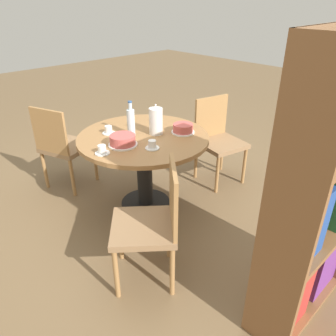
% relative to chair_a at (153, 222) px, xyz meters
% --- Properties ---
extents(ground_plane, '(14.00, 14.00, 0.00)m').
position_rel_chair_a_xyz_m(ground_plane, '(-0.53, -0.72, -0.47)').
color(ground_plane, brown).
extents(dining_table, '(1.13, 1.13, 0.71)m').
position_rel_chair_a_xyz_m(dining_table, '(-0.53, -0.72, 0.09)').
color(dining_table, black).
rests_on(dining_table, ground_plane).
extents(chair_a, '(0.59, 0.59, 0.87)m').
position_rel_chair_a_xyz_m(chair_a, '(0.00, 0.00, 0.00)').
color(chair_a, '#A87A47').
rests_on(chair_a, ground_plane).
extents(chair_b, '(0.50, 0.50, 0.87)m').
position_rel_chair_a_xyz_m(chair_b, '(-1.42, -0.59, 0.00)').
color(chair_b, '#A87A47').
rests_on(chair_b, ground_plane).
extents(chair_c, '(0.54, 0.54, 0.87)m').
position_rel_chair_a_xyz_m(chair_c, '(-0.17, -1.54, 0.00)').
color(chair_c, '#A87A47').
rests_on(chair_c, ground_plane).
extents(bookshelf, '(0.80, 0.28, 1.68)m').
position_rel_chair_a_xyz_m(bookshelf, '(-0.50, 0.80, 0.34)').
color(bookshelf, brown).
rests_on(bookshelf, ground_plane).
extents(coffee_pot, '(0.12, 0.12, 0.27)m').
position_rel_chair_a_xyz_m(coffee_pot, '(-0.64, -0.68, 0.36)').
color(coffee_pot, white).
rests_on(coffee_pot, dining_table).
extents(water_bottle, '(0.07, 0.07, 0.30)m').
position_rel_chair_a_xyz_m(water_bottle, '(-0.47, -0.80, 0.36)').
color(water_bottle, silver).
rests_on(water_bottle, dining_table).
extents(cake_main, '(0.24, 0.24, 0.09)m').
position_rel_chair_a_xyz_m(cake_main, '(-0.29, -0.68, 0.28)').
color(cake_main, white).
rests_on(cake_main, dining_table).
extents(cake_second, '(0.20, 0.20, 0.08)m').
position_rel_chair_a_xyz_m(cake_second, '(-0.83, -0.53, 0.28)').
color(cake_second, white).
rests_on(cake_second, dining_table).
extents(cup_a, '(0.11, 0.11, 0.07)m').
position_rel_chair_a_xyz_m(cup_a, '(-0.35, -0.97, 0.27)').
color(cup_a, silver).
rests_on(cup_a, dining_table).
extents(cup_b, '(0.11, 0.11, 0.07)m').
position_rel_chair_a_xyz_m(cup_b, '(-0.08, -0.66, 0.27)').
color(cup_b, silver).
rests_on(cup_b, dining_table).
extents(cup_c, '(0.11, 0.11, 0.07)m').
position_rel_chair_a_xyz_m(cup_c, '(-0.42, -0.47, 0.27)').
color(cup_c, silver).
rests_on(cup_c, dining_table).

